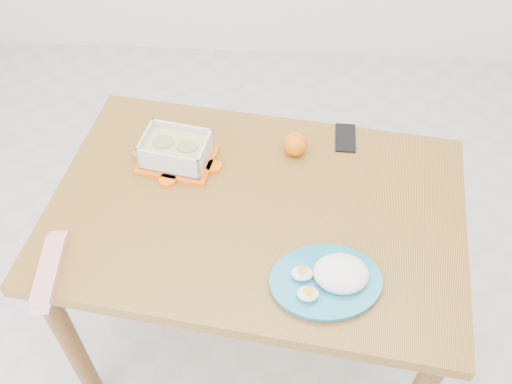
# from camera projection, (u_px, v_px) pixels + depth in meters

# --- Properties ---
(ground) EXTENTS (3.50, 3.50, 0.00)m
(ground) POSITION_uv_depth(u_px,v_px,m) (266.00, 323.00, 2.16)
(ground) COLOR #B7B7B2
(ground) RESTS_ON ground
(dining_table) EXTENTS (1.22, 0.90, 0.75)m
(dining_table) POSITION_uv_depth(u_px,v_px,m) (256.00, 230.00, 1.65)
(dining_table) COLOR olive
(dining_table) RESTS_ON ground
(food_container) EXTENTS (0.24, 0.20, 0.09)m
(food_container) POSITION_uv_depth(u_px,v_px,m) (176.00, 151.00, 1.65)
(food_container) COLOR #F96307
(food_container) RESTS_ON dining_table
(orange_fruit) EXTENTS (0.07, 0.07, 0.07)m
(orange_fruit) POSITION_uv_depth(u_px,v_px,m) (295.00, 144.00, 1.68)
(orange_fruit) COLOR orange
(orange_fruit) RESTS_ON dining_table
(rice_plate) EXTENTS (0.31, 0.31, 0.07)m
(rice_plate) POSITION_uv_depth(u_px,v_px,m) (331.00, 277.00, 1.39)
(rice_plate) COLOR teal
(rice_plate) RESTS_ON dining_table
(candy_bar) EXTENTS (0.07, 0.21, 0.02)m
(candy_bar) POSITION_uv_depth(u_px,v_px,m) (49.00, 269.00, 1.42)
(candy_bar) COLOR #B10923
(candy_bar) RESTS_ON dining_table
(smartphone) EXTENTS (0.07, 0.13, 0.01)m
(smartphone) POSITION_uv_depth(u_px,v_px,m) (345.00, 138.00, 1.74)
(smartphone) COLOR black
(smartphone) RESTS_ON dining_table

